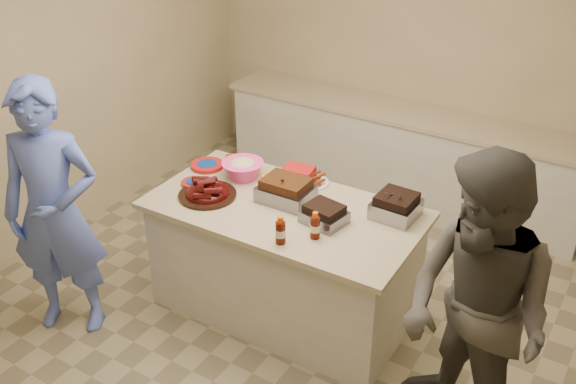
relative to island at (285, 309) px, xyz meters
The scene contains 19 objects.
room 0.08m from the island, 94.17° to the right, with size 4.50×5.00×2.70m, color tan, non-canonical shape.
back_counter 2.16m from the island, 90.17° to the left, with size 3.60×0.64×0.90m, color beige, non-canonical shape.
island is the anchor object (origin of this frame).
rib_platter 1.07m from the island, 164.12° to the right, with size 0.42×0.42×0.17m, color #400504, non-canonical shape.
pulled_pork_tray 0.91m from the island, 114.42° to the left, with size 0.37×0.28×0.11m, color #47230F.
brisket_tray 0.96m from the island, ahead, with size 0.27×0.23×0.08m, color black.
roasting_pan 1.19m from the island, 23.25° to the left, with size 0.29×0.29×0.11m, color gray.
coleslaw_bowl 1.06m from the island, 157.26° to the left, with size 0.32×0.32×0.22m, color #FA429E, non-canonical shape.
sausage_plate 0.99m from the island, 93.66° to the left, with size 0.28×0.28×0.05m, color silver.
mac_cheese_dish 1.20m from the island, 31.98° to the left, with size 0.29×0.21×0.08m, color #E39E0C.
bbq_bottle_a 1.01m from the island, 60.80° to the right, with size 0.07×0.07×0.19m, color #3D0E04.
bbq_bottle_b 1.00m from the island, 30.22° to the right, with size 0.06×0.06×0.19m, color #3D0E04.
mustard_bottle 0.96m from the island, 148.14° to the left, with size 0.05×0.05×0.13m, color yellow.
sauce_bowl 0.92m from the island, 113.77° to the left, with size 0.13×0.04×0.13m, color silver.
plate_stack_large 1.25m from the island, 166.51° to the left, with size 0.25×0.25×0.03m, color #A41512.
plate_stack_small 1.18m from the island, behind, with size 0.17×0.17×0.02m, color #A41512.
plastic_cup 1.19m from the island, 155.08° to the left, with size 0.09×0.08×0.09m, color #934D09.
basket_stack 0.99m from the island, 106.82° to the left, with size 0.22×0.17×0.11m, color #A41512.
guest_blue 1.56m from the island, 143.48° to the right, with size 0.69×1.88×0.45m, color #5770D9.
Camera 1 is at (2.06, -3.15, 3.20)m, focal length 40.00 mm.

